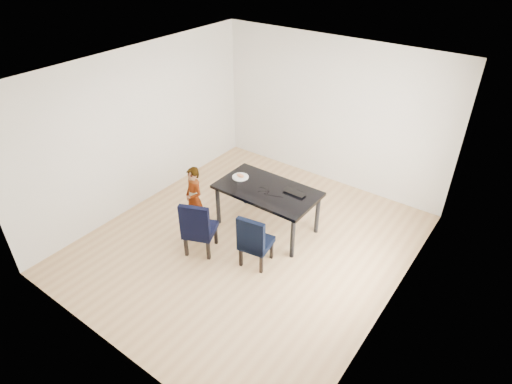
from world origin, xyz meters
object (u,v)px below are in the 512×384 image
Objects in this scene: chair_left at (200,225)px; plate at (240,177)px; laptop at (296,191)px; child at (194,198)px; chair_right at (256,239)px; dining_table at (267,209)px.

plate is at bearing 70.59° from chair_left.
plate is 0.74× the size of laptop.
chair_left is 0.63m from child.
child reaches higher than chair_right.
plate is (0.41, 0.68, 0.21)m from child.
chair_right is at bearing -41.51° from plate.
plate is at bearing 11.24° from laptop.
child reaches higher than chair_left.
child reaches higher than plate.
plate is (-0.07, 1.08, 0.30)m from chair_left.
chair_left is 0.85× the size of child.
chair_right is 1.03m from laptop.
chair_left is 3.44× the size of plate.
plate is at bearing 75.97° from child.
dining_table is at bearing 26.54° from laptop.
child is at bearing 117.25° from chair_left.
laptop is (0.41, 0.19, 0.39)m from dining_table.
chair_left is 1.56m from laptop.
chair_right reaches higher than laptop.
child reaches higher than dining_table.
chair_right reaches higher than plate.
chair_right is at bearing 88.52° from laptop.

